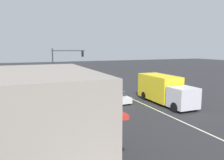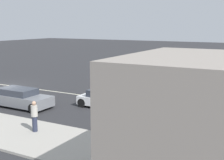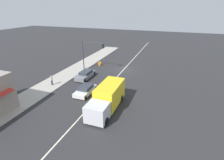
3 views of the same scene
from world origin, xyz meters
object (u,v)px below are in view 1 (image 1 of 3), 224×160
at_px(warning_aframe_sign, 65,83).
at_px(suv_grey, 79,89).
at_px(traffic_signal_main, 63,62).
at_px(delivery_truck, 164,89).
at_px(van_white, 116,96).
at_px(pedestrian, 56,96).

height_order(warning_aframe_sign, suv_grey, suv_grey).
relative_size(traffic_signal_main, warning_aframe_sign, 6.69).
relative_size(traffic_signal_main, delivery_truck, 0.75).
xyz_separation_m(suv_grey, van_white, (-2.80, 5.29, -0.04)).
distance_m(traffic_signal_main, delivery_truck, 14.76).
bearing_deg(warning_aframe_sign, delivery_truck, 117.17).
bearing_deg(delivery_truck, traffic_signal_main, -55.13).
bearing_deg(delivery_truck, suv_grey, -47.34).
bearing_deg(van_white, traffic_signal_main, -67.38).
bearing_deg(suv_grey, traffic_signal_main, -74.78).
relative_size(warning_aframe_sign, delivery_truck, 0.11).
distance_m(traffic_signal_main, warning_aframe_sign, 4.65).
height_order(traffic_signal_main, delivery_truck, traffic_signal_main).
distance_m(pedestrian, delivery_truck, 11.20).
bearing_deg(warning_aframe_sign, suv_grey, 93.85).
relative_size(traffic_signal_main, van_white, 1.42).
distance_m(traffic_signal_main, pedestrian, 9.52).
bearing_deg(pedestrian, traffic_signal_main, -105.35).
relative_size(traffic_signal_main, suv_grey, 1.23).
height_order(pedestrian, van_white, pedestrian).
distance_m(pedestrian, van_white, 6.37).
relative_size(delivery_truck, van_white, 1.90).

